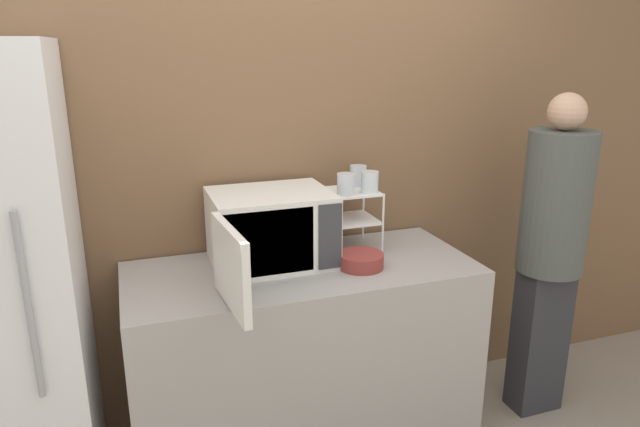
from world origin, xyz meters
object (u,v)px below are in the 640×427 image
(glass_front_left, at_px, (346,184))
(microwave, at_px, (269,229))
(dish_rack, at_px, (352,207))
(bowl, at_px, (361,261))
(person, at_px, (551,241))
(glass_front_right, at_px, (370,182))
(glass_back_right, at_px, (358,176))

(glass_front_left, bearing_deg, microwave, -179.21)
(dish_rack, bearing_deg, glass_front_left, -131.27)
(microwave, distance_m, glass_front_left, 0.40)
(dish_rack, relative_size, bowl, 1.43)
(person, bearing_deg, bowl, 178.91)
(dish_rack, relative_size, glass_front_right, 2.91)
(bowl, bearing_deg, microwave, 155.23)
(dish_rack, xyz_separation_m, bowl, (-0.06, -0.25, -0.18))
(glass_front_left, xyz_separation_m, person, (1.03, -0.19, -0.33))
(dish_rack, distance_m, person, 1.02)
(glass_back_right, bearing_deg, microwave, -162.98)
(person, bearing_deg, glass_back_right, 159.53)
(glass_back_right, xyz_separation_m, glass_front_right, (-0.00, -0.14, 0.00))
(glass_back_right, distance_m, glass_front_right, 0.14)
(microwave, bearing_deg, person, -7.76)
(glass_back_right, bearing_deg, bowl, -110.08)
(glass_front_left, relative_size, glass_front_right, 1.00)
(bowl, relative_size, person, 0.12)
(glass_back_right, bearing_deg, glass_front_left, -130.32)
(glass_back_right, distance_m, bowl, 0.46)
(microwave, xyz_separation_m, glass_front_left, (0.36, 0.01, 0.18))
(microwave, bearing_deg, dish_rack, 10.20)
(person, bearing_deg, dish_rack, 164.57)
(glass_front_right, height_order, person, person)
(dish_rack, distance_m, glass_back_right, 0.16)
(glass_back_right, relative_size, glass_front_right, 1.00)
(glass_front_left, height_order, bowl, glass_front_left)
(glass_front_left, height_order, glass_front_right, same)
(glass_front_right, bearing_deg, glass_back_right, 89.56)
(glass_front_right, relative_size, bowl, 0.49)
(microwave, distance_m, person, 1.41)
(microwave, xyz_separation_m, person, (1.39, -0.19, -0.15))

